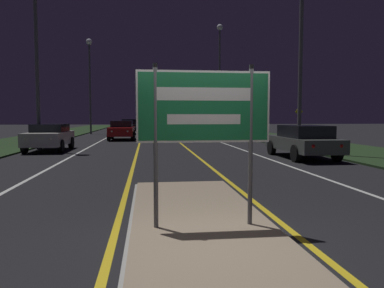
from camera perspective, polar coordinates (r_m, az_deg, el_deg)
ground_plane at (r=5.31m, az=2.90°, el=-15.36°), size 160.00×160.00×0.00m
median_island at (r=5.92m, az=1.78°, el=-12.85°), size 2.33×7.92×0.10m
verge_left at (r=26.44m, az=-25.94°, el=0.02°), size 5.00×100.00×0.08m
verge_right at (r=27.05m, az=15.65°, el=0.38°), size 5.00×100.00×0.08m
centre_line_yellow_left at (r=29.99m, az=-7.82°, el=0.79°), size 0.12×70.00×0.01m
centre_line_yellow_right at (r=30.06m, az=-2.65°, el=0.83°), size 0.12×70.00×0.01m
lane_line_white_left at (r=30.17m, az=-13.23°, el=0.74°), size 0.12×70.00×0.01m
lane_line_white_right at (r=30.41m, az=2.71°, el=0.87°), size 0.12×70.00×0.01m
edge_line_white_left at (r=30.65m, az=-18.81°, el=0.67°), size 0.10×70.00×0.01m
edge_line_white_right at (r=31.05m, az=8.18°, el=0.90°), size 0.10×70.00×0.01m
highway_sign at (r=5.66m, az=1.83°, el=4.67°), size 2.03×0.07×2.46m
streetlight_left_near at (r=21.91m, az=-22.78°, el=18.66°), size 0.62×0.62×10.76m
streetlight_left_far at (r=39.37m, az=-15.33°, el=10.87°), size 0.59×0.59×9.49m
streetlight_right_far at (r=39.03m, az=4.23°, el=12.63°), size 0.61×0.61×11.08m
car_receding_0 at (r=16.67m, az=16.50°, el=0.50°), size 1.92×4.68×1.40m
car_receding_1 at (r=28.74m, az=6.53°, el=2.02°), size 2.04×4.24×1.29m
car_approaching_0 at (r=20.74m, az=-20.89°, el=1.08°), size 1.92×4.09×1.38m
car_approaching_1 at (r=29.07m, az=-10.65°, el=2.17°), size 1.92×4.43×1.45m
car_approaching_2 at (r=38.40m, az=-9.41°, el=2.70°), size 1.89×4.12×1.51m
warning_sign at (r=28.51m, az=15.96°, el=3.49°), size 0.60×0.06×2.35m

